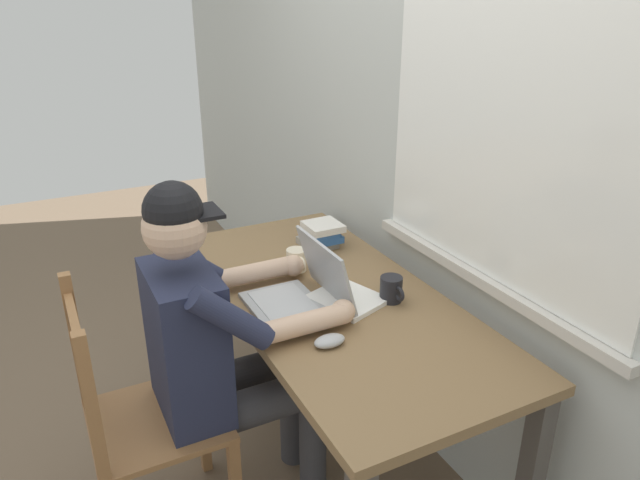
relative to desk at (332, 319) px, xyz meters
The scene contains 11 objects.
ground_plane 0.65m from the desk, ahead, with size 8.00×8.00×0.00m, color brown.
back_wall 0.77m from the desk, 89.32° to the left, with size 6.00×0.08×2.60m.
desk is the anchor object (origin of this frame).
seated_person 0.42m from the desk, 89.11° to the right, with size 0.50×0.60×1.25m.
wooden_chair 0.73m from the desk, 89.47° to the right, with size 0.42×0.42×0.94m.
laptop 0.20m from the desk, 77.02° to the right, with size 0.33×0.29×0.23m.
computer_mouse 0.34m from the desk, 29.59° to the right, with size 0.06×0.10×0.03m, color #ADAFB2.
coffee_mug_white 0.28m from the desk, behind, with size 0.11×0.08×0.09m.
coffee_mug_dark 0.25m from the desk, 50.88° to the left, with size 0.12×0.08×0.09m.
book_stack_main 0.45m from the desk, 158.29° to the left, with size 0.17×0.16×0.10m.
paper_pile_near_laptop 0.13m from the desk, 20.38° to the left, with size 0.23×0.20×0.02m, color white.
Camera 1 is at (1.61, -0.87, 1.74)m, focal length 32.99 mm.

